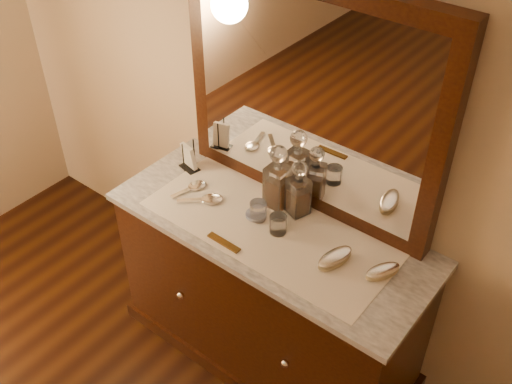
{
  "coord_description": "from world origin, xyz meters",
  "views": [
    {
      "loc": [
        1.13,
        0.43,
        2.57
      ],
      "look_at": [
        0.0,
        1.85,
        1.1
      ],
      "focal_mm": 42.08,
      "sensor_mm": 36.0,
      "label": 1
    }
  ],
  "objects_px": {
    "pin_dish": "(255,215)",
    "hand_mirror_outer": "(194,187)",
    "napkin_rack": "(189,158)",
    "brush_far": "(383,272)",
    "decanter_right": "(298,193)",
    "comb": "(224,243)",
    "hand_mirror_inner": "(208,199)",
    "brush_near": "(335,258)",
    "mirror_frame": "(309,101)",
    "decanter_left": "(278,183)",
    "dresser_cabinet": "(269,295)"
  },
  "relations": [
    {
      "from": "pin_dish",
      "to": "hand_mirror_outer",
      "type": "xyz_separation_m",
      "value": [
        -0.34,
        -0.02,
        0.0
      ]
    },
    {
      "from": "napkin_rack",
      "to": "brush_far",
      "type": "bearing_deg",
      "value": -2.64
    },
    {
      "from": "decanter_right",
      "to": "brush_far",
      "type": "distance_m",
      "value": 0.49
    },
    {
      "from": "comb",
      "to": "hand_mirror_inner",
      "type": "height_order",
      "value": "hand_mirror_inner"
    },
    {
      "from": "brush_near",
      "to": "brush_far",
      "type": "bearing_deg",
      "value": 17.22
    },
    {
      "from": "comb",
      "to": "brush_far",
      "type": "height_order",
      "value": "brush_far"
    },
    {
      "from": "mirror_frame",
      "to": "brush_near",
      "type": "distance_m",
      "value": 0.64
    },
    {
      "from": "decanter_left",
      "to": "hand_mirror_inner",
      "type": "relative_size",
      "value": 1.67
    },
    {
      "from": "pin_dish",
      "to": "comb",
      "type": "bearing_deg",
      "value": -88.62
    },
    {
      "from": "pin_dish",
      "to": "decanter_left",
      "type": "xyz_separation_m",
      "value": [
        0.03,
        0.12,
        0.11
      ]
    },
    {
      "from": "mirror_frame",
      "to": "hand_mirror_outer",
      "type": "bearing_deg",
      "value": -148.98
    },
    {
      "from": "brush_far",
      "to": "hand_mirror_inner",
      "type": "distance_m",
      "value": 0.84
    },
    {
      "from": "pin_dish",
      "to": "decanter_left",
      "type": "distance_m",
      "value": 0.17
    },
    {
      "from": "comb",
      "to": "decanter_left",
      "type": "height_order",
      "value": "decanter_left"
    },
    {
      "from": "mirror_frame",
      "to": "decanter_right",
      "type": "height_order",
      "value": "mirror_frame"
    },
    {
      "from": "brush_far",
      "to": "hand_mirror_outer",
      "type": "distance_m",
      "value": 0.95
    },
    {
      "from": "pin_dish",
      "to": "hand_mirror_outer",
      "type": "distance_m",
      "value": 0.34
    },
    {
      "from": "decanter_right",
      "to": "brush_far",
      "type": "relative_size",
      "value": 1.69
    },
    {
      "from": "dresser_cabinet",
      "to": "decanter_right",
      "type": "xyz_separation_m",
      "value": [
        0.04,
        0.14,
        0.55
      ]
    },
    {
      "from": "brush_near",
      "to": "hand_mirror_outer",
      "type": "relative_size",
      "value": 0.96
    },
    {
      "from": "hand_mirror_outer",
      "to": "brush_near",
      "type": "bearing_deg",
      "value": -0.33
    },
    {
      "from": "mirror_frame",
      "to": "decanter_right",
      "type": "xyz_separation_m",
      "value": [
        0.04,
        -0.1,
        -0.39
      ]
    },
    {
      "from": "dresser_cabinet",
      "to": "napkin_rack",
      "type": "relative_size",
      "value": 9.1
    },
    {
      "from": "decanter_left",
      "to": "brush_far",
      "type": "height_order",
      "value": "decanter_left"
    },
    {
      "from": "dresser_cabinet",
      "to": "decanter_left",
      "type": "relative_size",
      "value": 4.52
    },
    {
      "from": "mirror_frame",
      "to": "brush_near",
      "type": "xyz_separation_m",
      "value": [
        0.33,
        -0.26,
        -0.47
      ]
    },
    {
      "from": "napkin_rack",
      "to": "brush_near",
      "type": "height_order",
      "value": "napkin_rack"
    },
    {
      "from": "decanter_left",
      "to": "hand_mirror_inner",
      "type": "height_order",
      "value": "decanter_left"
    },
    {
      "from": "pin_dish",
      "to": "decanter_right",
      "type": "distance_m",
      "value": 0.21
    },
    {
      "from": "dresser_cabinet",
      "to": "hand_mirror_inner",
      "type": "bearing_deg",
      "value": -172.42
    },
    {
      "from": "pin_dish",
      "to": "hand_mirror_outer",
      "type": "relative_size",
      "value": 0.45
    },
    {
      "from": "mirror_frame",
      "to": "pin_dish",
      "type": "distance_m",
      "value": 0.55
    },
    {
      "from": "napkin_rack",
      "to": "decanter_left",
      "type": "height_order",
      "value": "decanter_left"
    },
    {
      "from": "decanter_left",
      "to": "dresser_cabinet",
      "type": "bearing_deg",
      "value": -64.18
    },
    {
      "from": "napkin_rack",
      "to": "decanter_left",
      "type": "distance_m",
      "value": 0.5
    },
    {
      "from": "napkin_rack",
      "to": "comb",
      "type": "bearing_deg",
      "value": -32.12
    },
    {
      "from": "dresser_cabinet",
      "to": "decanter_right",
      "type": "distance_m",
      "value": 0.57
    },
    {
      "from": "napkin_rack",
      "to": "decanter_right",
      "type": "xyz_separation_m",
      "value": [
        0.59,
        0.05,
        0.05
      ]
    },
    {
      "from": "pin_dish",
      "to": "decanter_right",
      "type": "relative_size",
      "value": 0.31
    },
    {
      "from": "comb",
      "to": "brush_far",
      "type": "bearing_deg",
      "value": 23.65
    },
    {
      "from": "decanter_right",
      "to": "comb",
      "type": "bearing_deg",
      "value": -109.55
    },
    {
      "from": "dresser_cabinet",
      "to": "decanter_left",
      "type": "height_order",
      "value": "decanter_left"
    },
    {
      "from": "napkin_rack",
      "to": "hand_mirror_inner",
      "type": "bearing_deg",
      "value": -29.06
    },
    {
      "from": "napkin_rack",
      "to": "hand_mirror_inner",
      "type": "xyz_separation_m",
      "value": [
        0.23,
        -0.13,
        -0.05
      ]
    },
    {
      "from": "brush_far",
      "to": "hand_mirror_inner",
      "type": "xyz_separation_m",
      "value": [
        -0.83,
        -0.08,
        -0.01
      ]
    },
    {
      "from": "dresser_cabinet",
      "to": "decanter_left",
      "type": "distance_m",
      "value": 0.58
    },
    {
      "from": "decanter_right",
      "to": "hand_mirror_inner",
      "type": "distance_m",
      "value": 0.41
    },
    {
      "from": "dresser_cabinet",
      "to": "brush_near",
      "type": "bearing_deg",
      "value": -3.08
    },
    {
      "from": "decanter_left",
      "to": "brush_near",
      "type": "xyz_separation_m",
      "value": [
        0.4,
        -0.15,
        -0.1
      ]
    },
    {
      "from": "hand_mirror_inner",
      "to": "pin_dish",
      "type": "bearing_deg",
      "value": 12.32
    }
  ]
}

